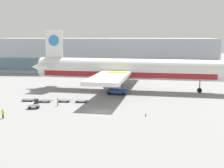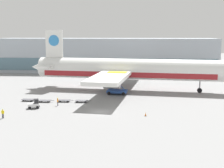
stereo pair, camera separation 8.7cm
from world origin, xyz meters
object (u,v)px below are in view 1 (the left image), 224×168
Objects in this scene: baggage_dolly_second at (45,101)px; baggage_dolly_trail at (82,101)px; airplane_main at (125,70)px; ground_crew_near at (58,101)px; traffic_cone_near at (146,114)px; baggage_dolly_third at (64,100)px; ground_crew_far at (3,113)px; baggage_dolly_lead at (28,100)px; baggage_tug_mid at (34,104)px; scissor_lift_loader at (117,86)px.

baggage_dolly_trail is (8.68, 0.44, 0.00)m from baggage_dolly_second.
ground_crew_near is (-14.36, -20.70, -4.74)m from airplane_main.
ground_crew_near is 20.66m from traffic_cone_near.
baggage_dolly_trail is 4.97× the size of traffic_cone_near.
baggage_dolly_third is at bearing 178.37° from baggage_dolly_trail.
baggage_dolly_lead is at bearing -87.07° from ground_crew_far.
baggage_dolly_lead is at bearing 97.43° from baggage_tug_mid.
ground_crew_far is at bearing -121.59° from scissor_lift_loader.
baggage_tug_mid is at bearing -60.71° from baggage_dolly_lead.
baggage_dolly_lead is 29.93m from traffic_cone_near.
baggage_tug_mid reaches higher than baggage_dolly_trail.
scissor_lift_loader is 13.27m from baggage_dolly_trail.
baggage_dolly_second is 2.08× the size of ground_crew_far.
ground_crew_near is (-0.48, -4.05, 0.71)m from baggage_dolly_third.
scissor_lift_loader is at bearing -99.77° from airplane_main.
scissor_lift_loader is (-1.89, -6.23, -3.61)m from airplane_main.
traffic_cone_near is (4.94, -28.02, -5.47)m from airplane_main.
scissor_lift_loader is 23.18m from baggage_dolly_lead.
scissor_lift_loader is 22.91m from traffic_cone_near.
scissor_lift_loader is 7.99× the size of traffic_cone_near.
airplane_main is 25.78m from baggage_dolly_second.
airplane_main reaches higher than baggage_dolly_trail.
baggage_dolly_third is 2.08× the size of ground_crew_far.
baggage_dolly_second is at bearing 64.48° from baggage_tug_mid.
baggage_dolly_trail is (-7.77, -10.60, -1.84)m from scissor_lift_loader.
baggage_dolly_second is at bearing -171.23° from baggage_dolly_third.
ground_crew_near is at bearing -124.35° from ground_crew_far.
baggage_dolly_trail is at bearing -128.87° from ground_crew_far.
traffic_cone_near is (23.79, -4.59, -0.51)m from baggage_tug_mid.
ground_crew_far is (0.37, -15.23, 0.66)m from baggage_dolly_lead.
baggage_dolly_lead is 1.00× the size of baggage_dolly_third.
traffic_cone_near is (6.84, -21.79, -1.87)m from scissor_lift_loader.
baggage_dolly_lead is (-22.64, -16.40, -5.45)m from airplane_main.
traffic_cone_near reaches higher than baggage_dolly_lead.
baggage_dolly_second is 8.70m from baggage_dolly_trail.
ground_crew_near is at bearing -39.80° from baggage_dolly_second.
baggage_dolly_trail is 18.40m from traffic_cone_near.
baggage_dolly_lead is 4.97× the size of traffic_cone_near.
airplane_main is 30.47m from baggage_tug_mid.
baggage_dolly_lead is 2.08× the size of ground_crew_far.
airplane_main reaches higher than ground_crew_near.
ground_crew_far reaches higher than baggage_dolly_lead.
traffic_cone_near is (18.82, -11.37, -0.02)m from baggage_dolly_third.
airplane_main is at bearing 80.23° from scissor_lift_loader.
baggage_dolly_third is 4.97× the size of traffic_cone_near.
scissor_lift_loader is 24.18m from baggage_tug_mid.
baggage_dolly_lead is 12.98m from baggage_dolly_trail.
baggage_dolly_second is (4.29, -0.86, 0.00)m from baggage_dolly_lead.
baggage_tug_mid is 6.20m from baggage_dolly_second.
baggage_dolly_third is 2.01× the size of ground_crew_near.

